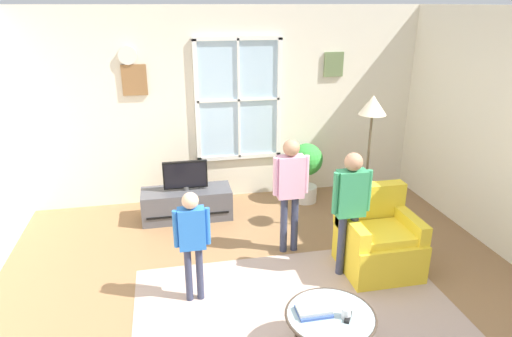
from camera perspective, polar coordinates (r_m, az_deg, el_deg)
name	(u,v)px	position (r m, az deg, el deg)	size (l,w,h in m)	color
ground_plane	(276,313)	(4.40, 2.57, -17.81)	(6.07, 6.14, 0.02)	olive
back_wall	(229,105)	(6.39, -3.46, 7.99)	(5.47, 0.17, 2.68)	silver
area_rug	(304,326)	(4.26, 6.06, -19.19)	(2.99, 2.40, 0.01)	tan
tv_stand	(187,204)	(6.05, -8.74, -4.43)	(1.17, 0.47, 0.40)	#4C4C51
television	(185,175)	(5.89, -8.94, -0.83)	(0.57, 0.08, 0.40)	#4C4C4C
armchair	(377,241)	(5.02, 15.13, -8.79)	(0.76, 0.74, 0.87)	yellow
coffee_table	(330,317)	(3.77, 9.40, -18.11)	(0.72, 0.72, 0.41)	#99B2B7
book_stack	(314,310)	(3.74, 7.32, -17.38)	(0.27, 0.19, 0.05)	#375097
cup	(346,313)	(3.72, 11.34, -17.46)	(0.08, 0.08, 0.09)	white
remote_near_books	(348,317)	(3.73, 11.57, -17.93)	(0.04, 0.14, 0.02)	black
person_pink_shirt	(290,183)	(4.96, 4.37, -1.88)	(0.40, 0.18, 1.34)	#333851
person_green_shirt	(351,200)	(4.61, 11.88, -3.97)	(0.41, 0.18, 1.34)	#333851
person_blue_shirt	(192,235)	(4.21, -8.10, -8.30)	(0.34, 0.15, 1.12)	#333851
potted_plant_by_window	(306,167)	(6.38, 6.40, 0.23)	(0.45, 0.45, 0.86)	silver
floor_lamp	(372,119)	(5.37, 14.42, 6.03)	(0.32, 0.32, 1.72)	black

